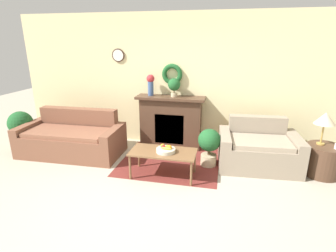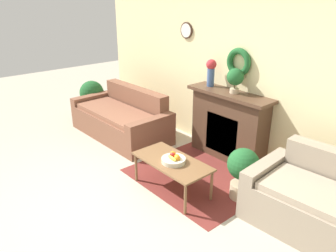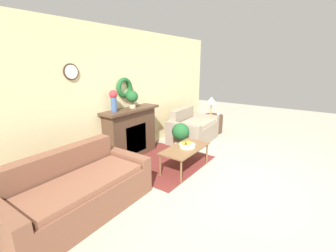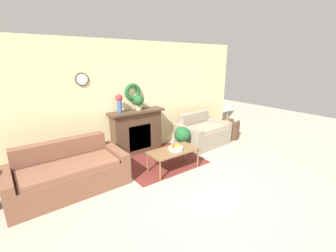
{
  "view_description": "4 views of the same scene",
  "coord_description": "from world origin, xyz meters",
  "px_view_note": "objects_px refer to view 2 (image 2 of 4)",
  "views": [
    {
      "loc": [
        1.04,
        -2.79,
        2.16
      ],
      "look_at": [
        0.09,
        1.49,
        0.72
      ],
      "focal_mm": 28.0,
      "sensor_mm": 36.0,
      "label": 1
    },
    {
      "loc": [
        2.93,
        -1.46,
        2.46
      ],
      "look_at": [
        -0.25,
        1.27,
        0.74
      ],
      "focal_mm": 35.0,
      "sensor_mm": 36.0,
      "label": 2
    },
    {
      "loc": [
        -3.36,
        -1.05,
        2.0
      ],
      "look_at": [
        0.07,
        1.4,
        0.82
      ],
      "focal_mm": 24.0,
      "sensor_mm": 36.0,
      "label": 3
    },
    {
      "loc": [
        -2.58,
        -2.41,
        2.26
      ],
      "look_at": [
        0.25,
        1.4,
        0.85
      ],
      "focal_mm": 24.0,
      "sensor_mm": 36.0,
      "label": 4
    }
  ],
  "objects_px": {
    "fireplace": "(228,125)",
    "couch_left": "(122,119)",
    "loveseat_right": "(314,202)",
    "potted_plant_on_mantel": "(235,78)",
    "coffee_table": "(172,163)",
    "potted_plant_floor_by_loveseat": "(243,169)",
    "vase_on_mantel_left": "(211,71)",
    "potted_plant_floor_by_couch": "(92,94)",
    "fruit_bowl": "(174,159)"
  },
  "relations": [
    {
      "from": "fruit_bowl",
      "to": "potted_plant_on_mantel",
      "type": "relative_size",
      "value": 0.84
    },
    {
      "from": "vase_on_mantel_left",
      "to": "potted_plant_floor_by_couch",
      "type": "relative_size",
      "value": 0.55
    },
    {
      "from": "fruit_bowl",
      "to": "vase_on_mantel_left",
      "type": "height_order",
      "value": "vase_on_mantel_left"
    },
    {
      "from": "coffee_table",
      "to": "potted_plant_floor_by_couch",
      "type": "height_order",
      "value": "potted_plant_floor_by_couch"
    },
    {
      "from": "potted_plant_floor_by_loveseat",
      "to": "coffee_table",
      "type": "bearing_deg",
      "value": -141.87
    },
    {
      "from": "vase_on_mantel_left",
      "to": "potted_plant_on_mantel",
      "type": "xyz_separation_m",
      "value": [
        0.49,
        -0.02,
        -0.02
      ]
    },
    {
      "from": "potted_plant_on_mantel",
      "to": "vase_on_mantel_left",
      "type": "bearing_deg",
      "value": 177.67
    },
    {
      "from": "potted_plant_floor_by_couch",
      "to": "potted_plant_on_mantel",
      "type": "bearing_deg",
      "value": 12.9
    },
    {
      "from": "couch_left",
      "to": "loveseat_right",
      "type": "relative_size",
      "value": 1.4
    },
    {
      "from": "coffee_table",
      "to": "potted_plant_floor_by_loveseat",
      "type": "xyz_separation_m",
      "value": [
        0.71,
        0.56,
        0.01
      ]
    },
    {
      "from": "couch_left",
      "to": "fireplace",
      "type": "bearing_deg",
      "value": 21.74
    },
    {
      "from": "vase_on_mantel_left",
      "to": "potted_plant_on_mantel",
      "type": "distance_m",
      "value": 0.49
    },
    {
      "from": "potted_plant_on_mantel",
      "to": "loveseat_right",
      "type": "bearing_deg",
      "value": -18.68
    },
    {
      "from": "fireplace",
      "to": "fruit_bowl",
      "type": "bearing_deg",
      "value": -81.53
    },
    {
      "from": "fruit_bowl",
      "to": "fireplace",
      "type": "bearing_deg",
      "value": 98.47
    },
    {
      "from": "loveseat_right",
      "to": "vase_on_mantel_left",
      "type": "distance_m",
      "value": 2.43
    },
    {
      "from": "potted_plant_on_mantel",
      "to": "potted_plant_floor_by_loveseat",
      "type": "relative_size",
      "value": 0.54
    },
    {
      "from": "loveseat_right",
      "to": "fruit_bowl",
      "type": "height_order",
      "value": "loveseat_right"
    },
    {
      "from": "couch_left",
      "to": "potted_plant_on_mantel",
      "type": "height_order",
      "value": "potted_plant_on_mantel"
    },
    {
      "from": "couch_left",
      "to": "coffee_table",
      "type": "bearing_deg",
      "value": -15.94
    },
    {
      "from": "fireplace",
      "to": "vase_on_mantel_left",
      "type": "relative_size",
      "value": 3.27
    },
    {
      "from": "potted_plant_floor_by_couch",
      "to": "fireplace",
      "type": "bearing_deg",
      "value": 13.46
    },
    {
      "from": "potted_plant_floor_by_couch",
      "to": "potted_plant_floor_by_loveseat",
      "type": "distance_m",
      "value": 3.88
    },
    {
      "from": "fireplace",
      "to": "coffee_table",
      "type": "distance_m",
      "value": 1.31
    },
    {
      "from": "couch_left",
      "to": "potted_plant_on_mantel",
      "type": "relative_size",
      "value": 5.36
    },
    {
      "from": "loveseat_right",
      "to": "vase_on_mantel_left",
      "type": "height_order",
      "value": "vase_on_mantel_left"
    },
    {
      "from": "potted_plant_floor_by_couch",
      "to": "vase_on_mantel_left",
      "type": "bearing_deg",
      "value": 15.64
    },
    {
      "from": "fruit_bowl",
      "to": "potted_plant_floor_by_couch",
      "type": "bearing_deg",
      "value": 169.76
    },
    {
      "from": "potted_plant_floor_by_couch",
      "to": "potted_plant_floor_by_loveseat",
      "type": "bearing_deg",
      "value": -0.17
    },
    {
      "from": "couch_left",
      "to": "vase_on_mantel_left",
      "type": "xyz_separation_m",
      "value": [
        1.41,
        0.79,
        1.02
      ]
    },
    {
      "from": "fruit_bowl",
      "to": "potted_plant_floor_by_loveseat",
      "type": "relative_size",
      "value": 0.45
    },
    {
      "from": "loveseat_right",
      "to": "potted_plant_floor_by_couch",
      "type": "distance_m",
      "value": 4.75
    },
    {
      "from": "vase_on_mantel_left",
      "to": "potted_plant_floor_by_couch",
      "type": "height_order",
      "value": "vase_on_mantel_left"
    },
    {
      "from": "vase_on_mantel_left",
      "to": "coffee_table",
      "type": "bearing_deg",
      "value": -66.4
    },
    {
      "from": "potted_plant_on_mantel",
      "to": "potted_plant_floor_by_loveseat",
      "type": "bearing_deg",
      "value": -42.61
    },
    {
      "from": "coffee_table",
      "to": "vase_on_mantel_left",
      "type": "xyz_separation_m",
      "value": [
        -0.57,
        1.3,
        0.93
      ]
    },
    {
      "from": "fruit_bowl",
      "to": "loveseat_right",
      "type": "bearing_deg",
      "value": 25.9
    },
    {
      "from": "couch_left",
      "to": "potted_plant_on_mantel",
      "type": "distance_m",
      "value": 2.28
    },
    {
      "from": "fireplace",
      "to": "potted_plant_floor_by_loveseat",
      "type": "bearing_deg",
      "value": -40.69
    },
    {
      "from": "coffee_table",
      "to": "potted_plant_floor_by_couch",
      "type": "bearing_deg",
      "value": 169.84
    },
    {
      "from": "fireplace",
      "to": "couch_left",
      "type": "relative_size",
      "value": 0.7
    },
    {
      "from": "potted_plant_floor_by_loveseat",
      "to": "vase_on_mantel_left",
      "type": "bearing_deg",
      "value": 149.84
    },
    {
      "from": "loveseat_right",
      "to": "coffee_table",
      "type": "height_order",
      "value": "loveseat_right"
    },
    {
      "from": "fireplace",
      "to": "potted_plant_floor_by_loveseat",
      "type": "xyz_separation_m",
      "value": [
        0.86,
        -0.74,
        -0.14
      ]
    },
    {
      "from": "couch_left",
      "to": "coffee_table",
      "type": "distance_m",
      "value": 2.04
    },
    {
      "from": "potted_plant_floor_by_loveseat",
      "to": "fireplace",
      "type": "bearing_deg",
      "value": 139.31
    },
    {
      "from": "fruit_bowl",
      "to": "potted_plant_on_mantel",
      "type": "bearing_deg",
      "value": 95.44
    },
    {
      "from": "loveseat_right",
      "to": "potted_plant_on_mantel",
      "type": "height_order",
      "value": "potted_plant_on_mantel"
    },
    {
      "from": "fireplace",
      "to": "coffee_table",
      "type": "relative_size",
      "value": 1.3
    },
    {
      "from": "coffee_table",
      "to": "potted_plant_floor_by_loveseat",
      "type": "height_order",
      "value": "potted_plant_floor_by_loveseat"
    }
  ]
}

